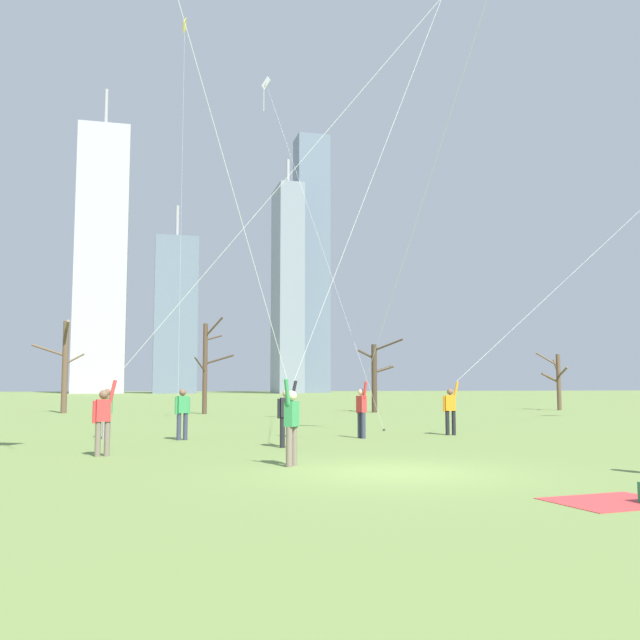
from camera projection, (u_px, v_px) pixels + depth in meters
ground_plane at (394, 472)px, 14.04m from camera, size 400.00×400.00×0.00m
kite_flyer_midfield_left_teal at (209, 289)px, 17.81m from camera, size 12.62×2.25×16.86m
kite_flyer_midfield_center_orange at (543, 315)px, 26.27m from camera, size 16.88×1.81×15.24m
kite_flyer_far_back_green at (323, 316)px, 20.52m from camera, size 8.94×2.41×21.48m
kite_flyer_midfield_right_blue at (262, 315)px, 14.64m from camera, size 4.83×3.36×13.61m
kite_flyer_foreground_right_purple at (376, 363)px, 22.25m from camera, size 1.39×10.65×14.58m
bystander_strolling_midfield at (182, 411)px, 22.43m from camera, size 0.49×0.30×1.62m
bystander_watching_nearby at (107, 411)px, 22.84m from camera, size 0.37×0.42×1.62m
distant_kite_drifting_right_white at (280, 125)px, 30.92m from camera, size 4.11×4.86×15.66m
distant_kite_high_overhead_yellow at (184, 60)px, 41.79m from camera, size 0.32×3.85×23.89m
picnic_spot at (637, 497)px, 10.37m from camera, size 1.96×1.61×0.31m
bare_tree_left_of_center at (558, 379)px, 49.65m from camera, size 1.79×3.05×4.11m
bare_tree_rightmost at (64, 364)px, 44.31m from camera, size 3.18×1.68×5.81m
bare_tree_right_of_center at (206, 365)px, 42.93m from camera, size 2.47×1.61×5.90m
bare_tree_far_right_edge at (375, 374)px, 45.47m from camera, size 2.45×2.92×4.72m
skyline_slender_spire at (102, 259)px, 156.28m from camera, size 11.12×9.17×68.93m
skyline_mid_tower_left at (311, 263)px, 172.17m from camera, size 7.84×7.31×63.17m
skyline_squat_block at (176, 314)px, 156.86m from camera, size 9.48×5.62×42.33m
skyline_short_annex at (287, 289)px, 158.42m from camera, size 5.53×11.35×53.42m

